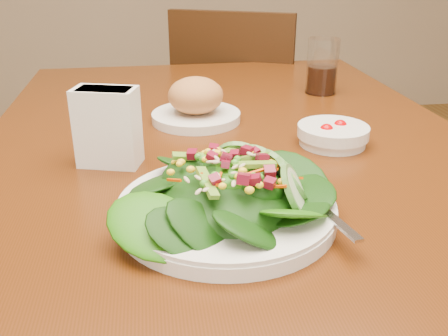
{
  "coord_description": "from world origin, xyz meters",
  "views": [
    {
      "loc": [
        -0.14,
        -0.78,
        1.07
      ],
      "look_at": [
        -0.05,
        -0.2,
        0.81
      ],
      "focal_mm": 40.0,
      "sensor_mm": 36.0,
      "label": 1
    }
  ],
  "objects": [
    {
      "name": "chair_far",
      "position": [
        0.16,
        0.86,
        0.47
      ],
      "size": [
        0.55,
        0.55,
        0.89
      ],
      "rotation": [
        0.0,
        0.0,
        2.71
      ],
      "color": "black",
      "rests_on": "ground_plane"
    },
    {
      "name": "salad_plate",
      "position": [
        -0.04,
        -0.22,
        0.78
      ],
      "size": [
        0.29,
        0.28,
        0.08
      ],
      "rotation": [
        0.0,
        0.0,
        0.13
      ],
      "color": "white",
      "rests_on": "dining_table"
    },
    {
      "name": "bread_plate",
      "position": [
        -0.05,
        0.17,
        0.79
      ],
      "size": [
        0.18,
        0.18,
        0.09
      ],
      "color": "white",
      "rests_on": "dining_table"
    },
    {
      "name": "dining_table",
      "position": [
        0.0,
        0.0,
        0.65
      ],
      "size": [
        0.9,
        1.4,
        0.75
      ],
      "color": "#481E0A",
      "rests_on": "ground_plane"
    },
    {
      "name": "tomato_bowl",
      "position": [
        0.17,
        0.01,
        0.77
      ],
      "size": [
        0.13,
        0.13,
        0.04
      ],
      "color": "white",
      "rests_on": "dining_table"
    },
    {
      "name": "napkin_holder",
      "position": [
        -0.21,
        -0.02,
        0.82
      ],
      "size": [
        0.11,
        0.08,
        0.13
      ],
      "rotation": [
        0.0,
        0.0,
        -0.29
      ],
      "color": "white",
      "rests_on": "dining_table"
    },
    {
      "name": "drinking_glass",
      "position": [
        0.26,
        0.34,
        0.8
      ],
      "size": [
        0.07,
        0.07,
        0.13
      ],
      "color": "silver",
      "rests_on": "dining_table"
    }
  ]
}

